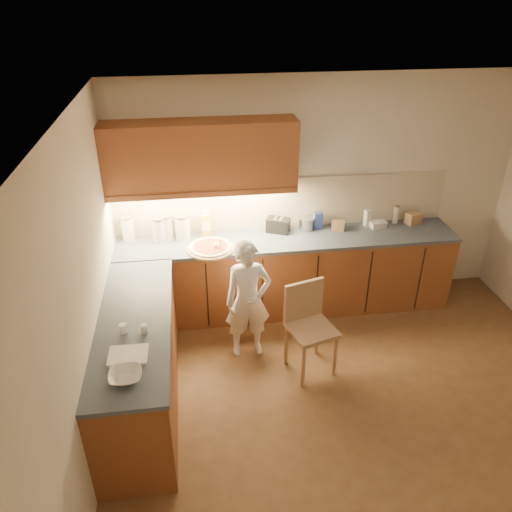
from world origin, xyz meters
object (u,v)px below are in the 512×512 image
Objects in this scene: toaster at (278,225)px; oil_jug at (206,224)px; pizza_on_board at (211,248)px; child at (248,300)px; wooden_chair at (308,321)px.

oil_jug is at bearing -157.38° from toaster.
pizza_on_board reaches higher than toaster.
oil_jug is 1.06× the size of toaster.
toaster is (0.45, 0.89, 0.37)m from child.
oil_jug reaches higher than wooden_chair.
toaster is at bearing 78.68° from wooden_chair.
wooden_chair is at bearing -61.68° from toaster.
wooden_chair is 1.58m from oil_jug.
child reaches higher than toaster.
pizza_on_board is at bearing -134.00° from toaster.
oil_jug is 0.81m from toaster.
pizza_on_board is at bearing 119.39° from wooden_chair.
oil_jug is (-0.90, 1.19, 0.53)m from wooden_chair.
pizza_on_board is 0.40× the size of child.
pizza_on_board is 1.74× the size of toaster.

